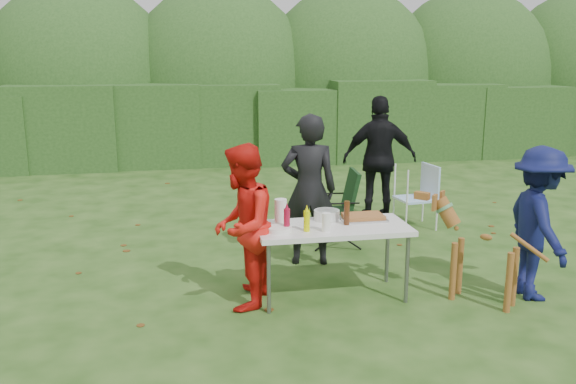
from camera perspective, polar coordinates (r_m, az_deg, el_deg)
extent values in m
plane|color=#1E4211|center=(5.97, 1.42, -10.78)|extent=(80.00, 80.00, 0.00)
cube|color=#23471C|center=(13.47, -5.76, 6.32)|extent=(22.00, 1.40, 1.70)
ellipsoid|color=#3D6628|center=(15.00, -6.37, 9.86)|extent=(20.00, 2.60, 3.20)
cube|color=silver|center=(6.00, 4.18, -3.40)|extent=(1.50, 0.70, 0.05)
cylinder|color=slate|center=(5.73, -1.81, -8.10)|extent=(0.04, 0.04, 0.69)
cylinder|color=slate|center=(6.07, 11.07, -7.09)|extent=(0.04, 0.04, 0.69)
cylinder|color=slate|center=(6.25, -2.62, -6.27)|extent=(0.04, 0.04, 0.69)
cylinder|color=slate|center=(6.56, 9.27, -5.47)|extent=(0.04, 0.04, 0.69)
imported|color=black|center=(6.93, 1.97, 0.20)|extent=(0.69, 0.51, 1.74)
imported|color=red|center=(5.78, -4.30, -3.27)|extent=(0.81, 0.92, 1.58)
imported|color=black|center=(8.87, 8.58, 3.10)|extent=(1.12, 0.61, 1.80)
imported|color=#0D1343|center=(6.46, 22.38, -2.74)|extent=(0.69, 1.05, 1.52)
cube|color=#B7B7BA|center=(6.23, 7.05, -2.50)|extent=(0.45, 0.30, 0.02)
cube|color=#995D2E|center=(6.23, 7.05, -2.25)|extent=(0.40, 0.26, 0.04)
cylinder|color=#D1DC00|center=(5.78, 1.76, -2.73)|extent=(0.06, 0.06, 0.20)
cylinder|color=maroon|center=(5.77, -0.11, -2.63)|extent=(0.06, 0.06, 0.22)
cylinder|color=#47230F|center=(6.01, 5.51, -1.96)|extent=(0.06, 0.06, 0.24)
cylinder|color=white|center=(5.98, -0.69, -1.89)|extent=(0.12, 0.12, 0.26)
cylinder|color=white|center=(5.78, 3.60, -2.84)|extent=(0.08, 0.08, 0.18)
cylinder|color=silver|center=(6.19, 3.64, -2.16)|extent=(0.26, 0.26, 0.10)
cylinder|color=white|center=(5.78, -0.85, -3.50)|extent=(0.24, 0.24, 0.05)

